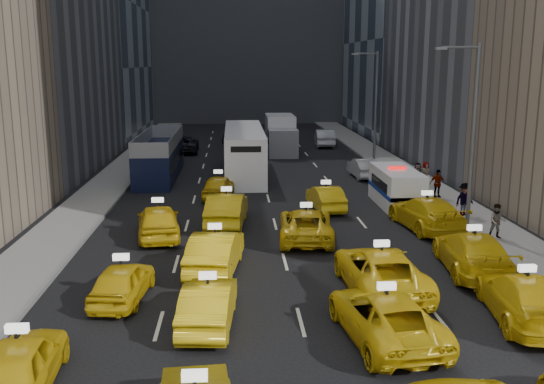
{
  "coord_description": "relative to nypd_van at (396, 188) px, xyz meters",
  "views": [
    {
      "loc": [
        -2.07,
        -15.96,
        8.12
      ],
      "look_at": [
        -0.25,
        12.53,
        2.0
      ],
      "focal_mm": 40.0,
      "sensor_mm": 36.0,
      "label": 1
    }
  ],
  "objects": [
    {
      "name": "ground",
      "position": [
        -7.27,
        -17.68,
        -1.04
      ],
      "size": [
        160.0,
        160.0,
        0.0
      ],
      "primitive_type": "plane",
      "color": "black",
      "rests_on": "ground"
    },
    {
      "name": "sidewalk_west",
      "position": [
        -17.77,
        7.32,
        -0.96
      ],
      "size": [
        3.0,
        90.0,
        0.15
      ],
      "primitive_type": "cube",
      "color": "gray",
      "rests_on": "ground"
    },
    {
      "name": "sidewalk_east",
      "position": [
        3.23,
        7.32,
        -0.96
      ],
      "size": [
        3.0,
        90.0,
        0.15
      ],
      "primitive_type": "cube",
      "color": "gray",
      "rests_on": "ground"
    },
    {
      "name": "curb_west",
      "position": [
        -16.32,
        7.32,
        -0.95
      ],
      "size": [
        0.15,
        90.0,
        0.18
      ],
      "primitive_type": "cube",
      "color": "slate",
      "rests_on": "ground"
    },
    {
      "name": "curb_east",
      "position": [
        1.78,
        7.32,
        -0.95
      ],
      "size": [
        0.15,
        90.0,
        0.18
      ],
      "primitive_type": "cube",
      "color": "slate",
      "rests_on": "ground"
    },
    {
      "name": "streetlight_near",
      "position": [
        1.91,
        -5.68,
        3.88
      ],
      "size": [
        2.15,
        0.22,
        9.0
      ],
      "color": "#595B60",
      "rests_on": "ground"
    },
    {
      "name": "streetlight_far",
      "position": [
        1.91,
        14.32,
        3.88
      ],
      "size": [
        2.15,
        0.22,
        9.0
      ],
      "color": "#595B60",
      "rests_on": "ground"
    },
    {
      "name": "taxi_4",
      "position": [
        -14.76,
        -19.32,
        -0.31
      ],
      "size": [
        1.91,
        4.34,
        1.45
      ],
      "primitive_type": "imported",
      "rotation": [
        0.0,
        0.0,
        3.19
      ],
      "color": "gold",
      "rests_on": "ground"
    },
    {
      "name": "taxi_5",
      "position": [
        -10.2,
        -15.7,
        -0.33
      ],
      "size": [
        1.83,
        4.42,
        1.42
      ],
      "primitive_type": "imported",
      "rotation": [
        0.0,
        0.0,
        3.06
      ],
      "color": "gold",
      "rests_on": "ground"
    },
    {
      "name": "taxi_6",
      "position": [
        -4.89,
        -17.02,
        -0.31
      ],
      "size": [
        3.04,
        5.47,
        1.45
      ],
      "primitive_type": "imported",
      "rotation": [
        0.0,
        0.0,
        3.27
      ],
      "color": "gold",
      "rests_on": "ground"
    },
    {
      "name": "taxi_7",
      "position": [
        -0.11,
        -15.98,
        -0.27
      ],
      "size": [
        2.85,
        5.51,
        1.53
      ],
      "primitive_type": "imported",
      "rotation": [
        0.0,
        0.0,
        3.0
      ],
      "color": "gold",
      "rests_on": "ground"
    },
    {
      "name": "taxi_8",
      "position": [
        -13.26,
        -13.47,
        -0.36
      ],
      "size": [
        2.0,
        4.12,
        1.35
      ],
      "primitive_type": "imported",
      "rotation": [
        0.0,
        0.0,
        3.04
      ],
      "color": "gold",
      "rests_on": "ground"
    },
    {
      "name": "taxi_9",
      "position": [
        -10.12,
        -10.62,
        -0.23
      ],
      "size": [
        2.37,
        5.09,
        1.62
      ],
      "primitive_type": "imported",
      "rotation": [
        0.0,
        0.0,
        3.0
      ],
      "color": "gold",
      "rests_on": "ground"
    },
    {
      "name": "taxi_10",
      "position": [
        -4.11,
        -13.19,
        -0.25
      ],
      "size": [
        2.74,
        5.73,
        1.58
      ],
      "primitive_type": "imported",
      "rotation": [
        0.0,
        0.0,
        3.16
      ],
      "color": "gold",
      "rests_on": "ground"
    },
    {
      "name": "taxi_11",
      "position": [
        0.0,
        -11.41,
        -0.24
      ],
      "size": [
        2.84,
        5.72,
        1.6
      ],
      "primitive_type": "imported",
      "rotation": [
        0.0,
        0.0,
        3.03
      ],
      "color": "gold",
      "rests_on": "ground"
    },
    {
      "name": "taxi_12",
      "position": [
        -12.92,
        -5.77,
        -0.23
      ],
      "size": [
        2.54,
        4.94,
        1.61
      ],
      "primitive_type": "imported",
      "rotation": [
        0.0,
        0.0,
        3.28
      ],
      "color": "gold",
      "rests_on": "ground"
    },
    {
      "name": "taxi_13",
      "position": [
        -9.73,
        -3.74,
        -0.2
      ],
      "size": [
        2.24,
        5.22,
        1.67
      ],
      "primitive_type": "imported",
      "rotation": [
        0.0,
        0.0,
        3.05
      ],
      "color": "gold",
      "rests_on": "ground"
    },
    {
      "name": "taxi_14",
      "position": [
        -6.02,
        -6.53,
        -0.31
      ],
      "size": [
        2.85,
        5.4,
        1.45
      ],
      "primitive_type": "imported",
      "rotation": [
        0.0,
        0.0,
        3.05
      ],
      "color": "gold",
      "rests_on": "ground"
    },
    {
      "name": "taxi_15",
      "position": [
        0.15,
        -5.07,
        -0.23
      ],
      "size": [
        2.9,
        5.79,
        1.61
      ],
      "primitive_type": "imported",
      "rotation": [
        0.0,
        0.0,
        3.26
      ],
      "color": "gold",
      "rests_on": "ground"
    },
    {
      "name": "taxi_16",
      "position": [
        -10.3,
        2.71,
        -0.34
      ],
      "size": [
        2.14,
        4.29,
        1.4
      ],
      "primitive_type": "imported",
      "rotation": [
        0.0,
        0.0,
        3.02
      ],
      "color": "gold",
      "rests_on": "ground"
    },
    {
      "name": "taxi_17",
      "position": [
        -4.22,
        -0.75,
        -0.36
      ],
      "size": [
        1.82,
        4.25,
        1.36
      ],
      "primitive_type": "imported",
      "rotation": [
        0.0,
        0.0,
        3.23
      ],
      "color": "gold",
      "rests_on": "ground"
    },
    {
      "name": "nypd_van",
      "position": [
        0.0,
        0.0,
        0.0
      ],
      "size": [
        2.22,
        5.4,
        2.3
      ],
      "rotation": [
        0.0,
        0.0,
        -0.03
      ],
      "color": "white",
      "rests_on": "ground"
    },
    {
      "name": "double_decker",
      "position": [
        -14.65,
        9.76,
        0.53
      ],
      "size": [
        3.75,
        11.13,
        3.18
      ],
      "rotation": [
        0.0,
        0.0,
        0.12
      ],
      "color": "black",
      "rests_on": "ground"
    },
    {
      "name": "city_bus",
      "position": [
        -8.57,
        10.57,
        0.64
      ],
      "size": [
        3.49,
        13.26,
        3.39
      ],
      "rotation": [
        0.0,
        0.0,
        -0.06
      ],
      "color": "white",
      "rests_on": "ground"
    },
    {
      "name": "box_truck",
      "position": [
        -5.03,
        21.23,
        0.63
      ],
      "size": [
        3.04,
        7.54,
        3.38
      ],
      "rotation": [
        0.0,
        0.0,
        0.07
      ],
      "color": "silver",
      "rests_on": "ground"
    },
    {
      "name": "misc_car_0",
      "position": [
        -0.05,
        8.77,
        -0.34
      ],
      "size": [
        1.66,
        4.28,
        1.39
      ],
      "primitive_type": "imported",
      "rotation": [
        0.0,
        0.0,
        3.19
      ],
      "color": "#ADB0B5",
      "rests_on": "ground"
    },
    {
      "name": "misc_car_1",
      "position": [
        -13.83,
        22.06,
        -0.29
      ],
      "size": [
        2.59,
        5.42,
        1.49
      ],
      "primitive_type": "imported",
      "rotation": [
        0.0,
        0.0,
        3.16
      ],
      "color": "black",
      "rests_on": "ground"
    },
    {
      "name": "misc_car_2",
      "position": [
        -5.08,
        28.65,
        -0.26
      ],
      "size": [
        2.17,
        5.33,
        1.55
      ],
      "primitive_type": "imported",
      "rotation": [
        0.0,
        0.0,
        3.14
      ],
      "color": "gray",
      "rests_on": "ground"
    },
    {
      "name": "misc_car_3",
      "position": [
        -9.46,
        26.3,
        -0.27
      ],
      "size": [
        2.23,
        4.66,
        1.54
      ],
      "primitive_type": "imported",
      "rotation": [
        0.0,
        0.0,
        3.24
      ],
      "color": "black",
      "rests_on": "ground"
    },
    {
      "name": "misc_car_4",
      "position": [
        -0.36,
        25.42,
        -0.2
      ],
      "size": [
        2.13,
        5.18,
        1.67
      ],
      "primitive_type": "imported",
      "rotation": [
        0.0,
        0.0,
        3.07
      ],
      "color": "#AFB1B7",
      "rests_on": "ground"
    },
    {
      "name": "pedestrian_1",
      "position": [
        2.76,
        -7.36,
        -0.08
      ],
      "size": [
        0.88,
        0.65,
        1.61
      ],
      "primitive_type": "imported",
      "rotation": [
        0.0,
        0.0,
        -0.31
      ],
      "color": "gray",
      "rests_on": "sidewalk_east"
    },
    {
      "name": "pedestrian_2",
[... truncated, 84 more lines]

